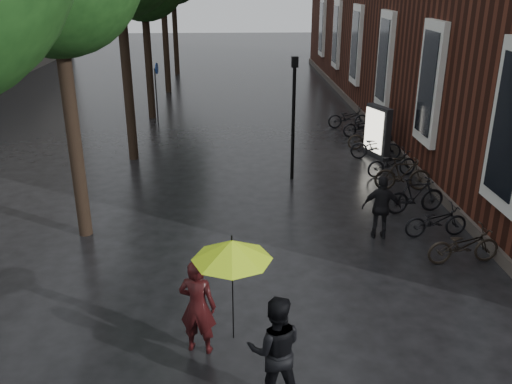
{
  "coord_description": "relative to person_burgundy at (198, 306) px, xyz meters",
  "views": [
    {
      "loc": [
        -0.44,
        -5.26,
        5.9
      ],
      "look_at": [
        0.03,
        5.2,
        1.75
      ],
      "focal_mm": 38.0,
      "sensor_mm": 36.0,
      "label": 1
    }
  ],
  "objects": [
    {
      "name": "person_burgundy",
      "position": [
        0.0,
        0.0,
        0.0
      ],
      "size": [
        0.71,
        0.56,
        1.72
      ],
      "primitive_type": "imported",
      "rotation": [
        0.0,
        0.0,
        2.89
      ],
      "color": "black",
      "rests_on": "ground"
    },
    {
      "name": "person_black",
      "position": [
        1.19,
        -1.16,
        -0.0
      ],
      "size": [
        0.85,
        0.67,
        1.72
      ],
      "primitive_type": "imported",
      "rotation": [
        0.0,
        0.0,
        3.12
      ],
      "color": "black",
      "rests_on": "ground"
    },
    {
      "name": "lime_umbrella",
      "position": [
        0.58,
        -0.53,
        1.31
      ],
      "size": [
        1.22,
        1.22,
        1.79
      ],
      "rotation": [
        0.0,
        0.0,
        0.23
      ],
      "color": "black",
      "rests_on": "ground"
    },
    {
      "name": "pedestrian_walking",
      "position": [
        4.16,
        4.12,
        -0.07
      ],
      "size": [
        0.98,
        0.53,
        1.58
      ],
      "primitive_type": "imported",
      "rotation": [
        0.0,
        0.0,
        2.98
      ],
      "color": "black",
      "rests_on": "ground"
    },
    {
      "name": "parked_bicycles",
      "position": [
        5.62,
        8.79,
        -0.41
      ],
      "size": [
        2.03,
        12.31,
        1.0
      ],
      "color": "black",
      "rests_on": "ground"
    },
    {
      "name": "ad_lightbox",
      "position": [
        5.67,
        10.45,
        0.05
      ],
      "size": [
        0.28,
        1.21,
        1.82
      ],
      "rotation": [
        0.0,
        0.0,
        0.36
      ],
      "color": "black",
      "rests_on": "ground"
    },
    {
      "name": "lamp_post",
      "position": [
        2.47,
        8.35,
        1.43
      ],
      "size": [
        0.19,
        0.19,
        3.78
      ],
      "rotation": [
        0.0,
        0.0,
        -0.11
      ],
      "color": "black",
      "rests_on": "ground"
    },
    {
      "name": "cycle_sign",
      "position": [
        -2.57,
        15.63,
        0.85
      ],
      "size": [
        0.14,
        0.47,
        2.59
      ],
      "rotation": [
        0.0,
        0.0,
        -0.11
      ],
      "color": "#262628",
      "rests_on": "ground"
    }
  ]
}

